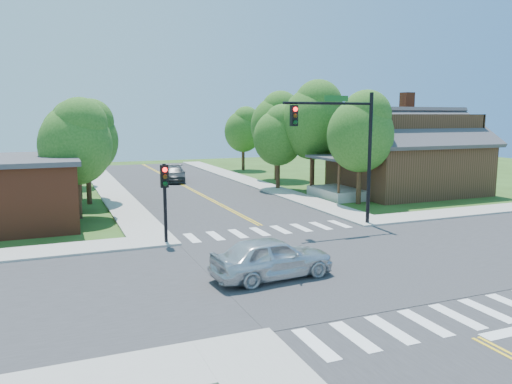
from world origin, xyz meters
name	(u,v)px	position (x,y,z in m)	size (l,w,h in m)	color
ground	(332,264)	(0.00, 0.00, 0.00)	(100.00, 100.00, 0.00)	#2D4816
road_ns	(332,263)	(0.00, 0.00, 0.02)	(10.00, 90.00, 0.04)	#2D2D30
road_ew	(332,263)	(0.00, 0.00, 0.03)	(90.00, 10.00, 0.04)	#2D2D30
intersection_patch	(332,264)	(0.00, 0.00, 0.00)	(10.20, 10.20, 0.06)	#2D2D30
sidewalk_ne	(399,189)	(15.82, 15.82, 0.07)	(40.00, 40.00, 0.14)	#9E9B93
crosswalk_north	(270,231)	(0.00, 6.20, 0.05)	(8.85, 2.00, 0.01)	white
crosswalk_south	(441,319)	(0.00, -6.20, 0.05)	(8.85, 2.00, 0.01)	white
centerline	(332,263)	(0.00, 0.00, 0.05)	(0.30, 90.00, 0.01)	yellow
signal_mast_ne	(343,137)	(3.91, 5.59, 4.85)	(5.30, 0.42, 7.20)	black
signal_pole_nw	(165,188)	(-5.60, 5.58, 2.66)	(0.34, 0.42, 3.80)	black
house_ne	(407,150)	(15.11, 14.23, 3.33)	(13.05, 8.80, 7.11)	#382413
tree_e_a	(362,130)	(8.98, 11.36, 5.04)	(4.52, 4.30, 7.69)	#382314
tree_e_b	(315,118)	(9.02, 17.99, 5.76)	(5.17, 4.91, 8.79)	#382314
tree_e_c	(278,122)	(9.27, 25.51, 5.42)	(4.86, 4.62, 8.27)	#382314
tree_e_d	(244,129)	(9.35, 34.46, 4.58)	(4.11, 3.91, 6.99)	#382314
tree_w_a	(77,140)	(-8.94, 13.43, 4.60)	(4.14, 3.93, 7.03)	#382314
tree_w_b	(78,137)	(-8.55, 20.27, 4.51)	(4.06, 3.85, 6.89)	#382314
tree_w_c	(69,131)	(-8.89, 27.50, 4.75)	(4.26, 4.05, 7.25)	#382314
tree_w_d	(70,134)	(-8.55, 37.40, 4.13)	(3.71, 3.52, 6.31)	#382314
tree_house	(279,134)	(6.71, 19.58, 4.52)	(4.06, 3.86, 6.91)	#382314
tree_bldg	(88,136)	(-8.04, 18.27, 4.66)	(4.18, 3.98, 7.11)	#382314
car_silver	(272,258)	(-3.05, -0.82, 0.78)	(4.72, 2.20, 1.56)	silver
car_dgrey	(175,175)	(-0.12, 27.33, 0.68)	(2.93, 4.98, 1.35)	#303436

